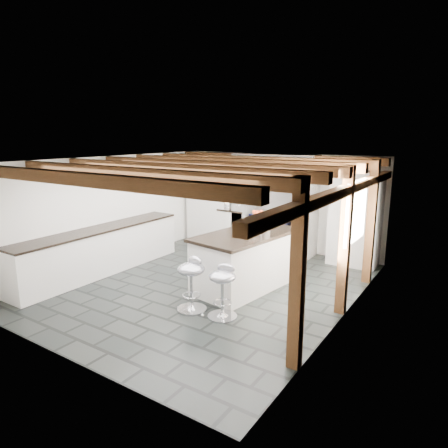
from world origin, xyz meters
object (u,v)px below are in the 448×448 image
Objects in this scene: kitchen_island at (246,260)px; bar_stool_far at (192,278)px; bar_stool_near at (223,285)px; range_cooker at (273,232)px.

bar_stool_far is (-0.21, -1.33, 0.02)m from kitchen_island.
kitchen_island is 2.60× the size of bar_stool_near.
bar_stool_far is at bearing -90.48° from kitchen_island.
bar_stool_far is at bearing 174.93° from bar_stool_near.
kitchen_island reaches higher than bar_stool_far.
range_cooker reaches higher than bar_stool_far.
kitchen_island is 1.35m from bar_stool_far.
kitchen_island is (0.64, -2.36, 0.05)m from range_cooker.
bar_stool_near is 0.96× the size of bar_stool_far.
bar_stool_far reaches higher than bar_stool_near.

